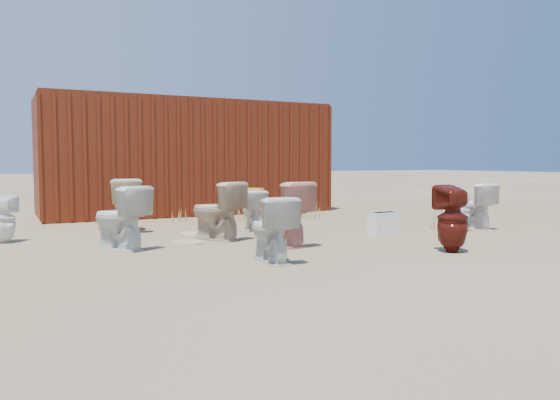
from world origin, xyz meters
name	(u,v)px	position (x,y,z in m)	size (l,w,h in m)	color
ground	(300,243)	(0.00, 0.00, 0.00)	(100.00, 100.00, 0.00)	brown
shipping_container	(185,158)	(0.00, 5.20, 1.20)	(6.00, 2.40, 2.40)	#4F1D0D
toilet_front_a	(119,218)	(-2.31, 0.53, 0.40)	(0.45, 0.79, 0.81)	silver
toilet_front_pink	(282,214)	(-0.33, -0.12, 0.43)	(0.48, 0.84, 0.85)	tan
toilet_front_c	(271,229)	(-0.98, -1.09, 0.37)	(0.41, 0.72, 0.73)	silver
toilet_front_maroon	(452,219)	(1.28, -1.53, 0.41)	(0.37, 0.38, 0.82)	#54140E
toilet_front_e	(472,206)	(3.31, 0.08, 0.38)	(0.42, 0.75, 0.76)	white
toilet_back_a	(4,219)	(-3.60, 1.83, 0.33)	(0.29, 0.30, 0.65)	white
toilet_back_beige_left	(216,211)	(-0.92, 0.80, 0.41)	(0.46, 0.81, 0.83)	#C3AC8F
toilet_back_beige_right	(127,205)	(-1.84, 2.35, 0.42)	(0.47, 0.83, 0.85)	beige
toilet_back_yellowlid	(253,211)	(-0.05, 1.45, 0.33)	(0.37, 0.65, 0.66)	white
toilet_back_e	(460,211)	(2.90, -0.06, 0.32)	(0.29, 0.30, 0.65)	white
yellow_lid	(253,189)	(-0.05, 1.45, 0.67)	(0.33, 0.42, 0.03)	gold
loose_tank	(384,224)	(1.50, 0.09, 0.17)	(0.50, 0.20, 0.35)	white
loose_lid_near	(187,242)	(-1.38, 0.68, 0.01)	(0.38, 0.49, 0.02)	beige
loose_lid_far	(193,234)	(-1.04, 1.49, 0.01)	(0.36, 0.47, 0.02)	beige
weed_clump_a	(109,222)	(-2.10, 2.53, 0.15)	(0.36, 0.36, 0.29)	olive
weed_clump_b	(246,212)	(0.47, 2.91, 0.16)	(0.32, 0.32, 0.32)	olive
weed_clump_c	(313,210)	(1.79, 2.66, 0.16)	(0.36, 0.36, 0.33)	olive
weed_clump_d	(179,215)	(-0.70, 3.37, 0.12)	(0.30, 0.30, 0.24)	olive
weed_clump_e	(270,209)	(1.24, 3.50, 0.15)	(0.34, 0.34, 0.30)	olive
weed_clump_f	(439,222)	(2.75, 0.25, 0.12)	(0.28, 0.28, 0.25)	olive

